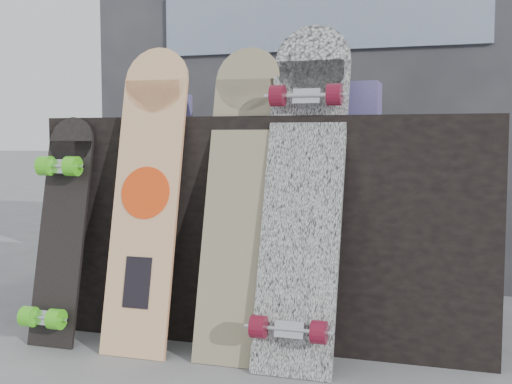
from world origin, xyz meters
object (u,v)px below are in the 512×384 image
(vendor_table, at_px, (277,223))
(longboard_geisha, at_px, (147,189))
(skateboard_dark, at_px, (59,228))
(longboard_celtic, at_px, (239,190))
(longboard_cascadia, at_px, (303,185))

(vendor_table, bearing_deg, longboard_geisha, -133.58)
(longboard_geisha, xyz_separation_m, skateboard_dark, (-0.32, -0.04, -0.15))
(longboard_celtic, relative_size, longboard_cascadia, 0.94)
(longboard_geisha, distance_m, longboard_cascadia, 0.55)
(vendor_table, bearing_deg, skateboard_dark, -148.54)
(longboard_geisha, bearing_deg, skateboard_dark, -172.85)
(longboard_geisha, relative_size, skateboard_dark, 1.30)
(longboard_geisha, bearing_deg, longboard_celtic, 5.98)
(longboard_celtic, xyz_separation_m, longboard_cascadia, (0.22, -0.02, 0.02))
(vendor_table, height_order, longboard_geisha, longboard_geisha)
(skateboard_dark, bearing_deg, longboard_cascadia, 3.73)
(longboard_celtic, distance_m, skateboard_dark, 0.67)
(vendor_table, height_order, skateboard_dark, skateboard_dark)
(vendor_table, relative_size, longboard_geisha, 1.53)
(longboard_celtic, bearing_deg, skateboard_dark, -173.43)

